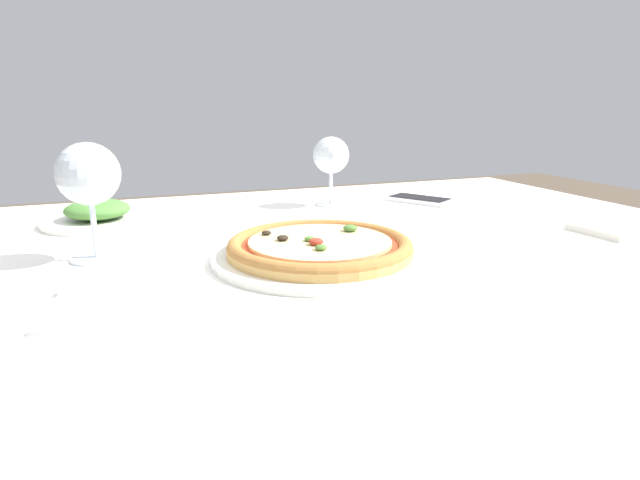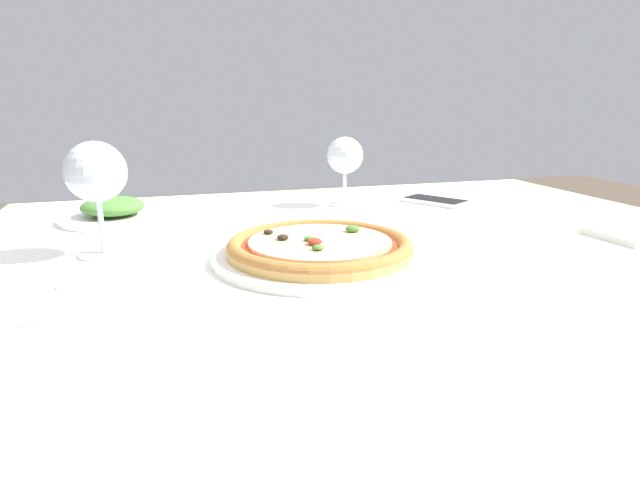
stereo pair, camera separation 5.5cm
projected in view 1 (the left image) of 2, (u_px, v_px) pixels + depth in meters
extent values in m
cube|color=brown|center=(379.00, 261.00, 0.87)|extent=(1.23, 1.06, 0.04)
cube|color=white|center=(380.00, 248.00, 0.86)|extent=(1.33, 1.16, 0.01)
cylinder|color=brown|center=(56.00, 388.00, 1.20)|extent=(0.06, 0.06, 0.71)
cylinder|color=brown|center=(471.00, 318.00, 1.58)|extent=(0.06, 0.06, 0.71)
cylinder|color=white|center=(320.00, 256.00, 0.79)|extent=(0.32, 0.32, 0.01)
cylinder|color=tan|center=(320.00, 249.00, 0.78)|extent=(0.27, 0.27, 0.01)
torus|color=#B27538|center=(320.00, 245.00, 0.78)|extent=(0.27, 0.27, 0.02)
cylinder|color=#BC381E|center=(320.00, 244.00, 0.78)|extent=(0.23, 0.23, 0.00)
cylinder|color=beige|center=(320.00, 242.00, 0.78)|extent=(0.21, 0.21, 0.00)
ellipsoid|color=#A83323|center=(316.00, 242.00, 0.75)|extent=(0.02, 0.02, 0.01)
ellipsoid|color=#4C7A33|center=(351.00, 228.00, 0.83)|extent=(0.02, 0.02, 0.01)
ellipsoid|color=#2D2319|center=(266.00, 233.00, 0.81)|extent=(0.01, 0.01, 0.01)
ellipsoid|color=#2D2319|center=(283.00, 238.00, 0.78)|extent=(0.02, 0.02, 0.01)
ellipsoid|color=#4C7A33|center=(310.00, 239.00, 0.78)|extent=(0.02, 0.02, 0.01)
ellipsoid|color=#4C7A33|center=(321.00, 247.00, 0.73)|extent=(0.02, 0.02, 0.01)
cube|color=silver|center=(51.00, 313.00, 0.59)|extent=(0.03, 0.11, 0.00)
cube|color=silver|center=(66.00, 293.00, 0.64)|extent=(0.03, 0.02, 0.00)
cube|color=silver|center=(63.00, 286.00, 0.67)|extent=(0.01, 0.05, 0.00)
cube|color=silver|center=(70.00, 286.00, 0.67)|extent=(0.01, 0.05, 0.00)
cube|color=silver|center=(76.00, 285.00, 0.67)|extent=(0.01, 0.05, 0.00)
cube|color=silver|center=(83.00, 285.00, 0.67)|extent=(0.01, 0.05, 0.00)
cylinder|color=silver|center=(98.00, 258.00, 0.79)|extent=(0.08, 0.08, 0.00)
cylinder|color=silver|center=(94.00, 229.00, 0.78)|extent=(0.01, 0.01, 0.09)
sphere|color=silver|center=(88.00, 174.00, 0.76)|extent=(0.09, 0.09, 0.09)
cylinder|color=silver|center=(331.00, 204.00, 1.19)|extent=(0.07, 0.07, 0.00)
cylinder|color=silver|center=(331.00, 187.00, 1.18)|extent=(0.01, 0.01, 0.07)
sphere|color=silver|center=(331.00, 155.00, 1.17)|extent=(0.08, 0.08, 0.08)
cube|color=white|center=(420.00, 200.00, 1.23)|extent=(0.13, 0.16, 0.01)
cube|color=black|center=(420.00, 197.00, 1.23)|extent=(0.12, 0.14, 0.00)
cylinder|color=white|center=(99.00, 221.00, 1.01)|extent=(0.20, 0.20, 0.01)
ellipsoid|color=#4C8438|center=(97.00, 209.00, 1.01)|extent=(0.12, 0.12, 0.04)
cube|color=silver|center=(620.00, 228.00, 0.95)|extent=(0.16, 0.12, 0.01)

